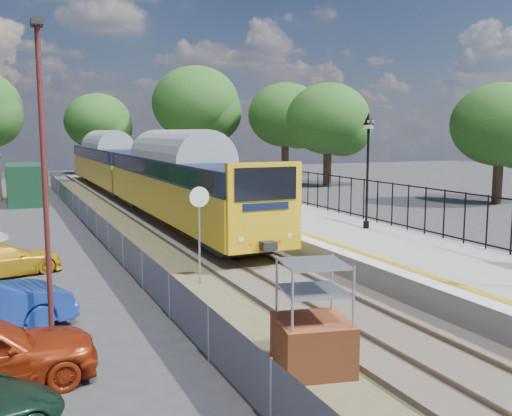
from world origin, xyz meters
TOP-DOWN VIEW (x-y plane):
  - ground at (0.00, 0.00)m, footprint 120.00×120.00m
  - track_bed at (-0.47, 9.67)m, footprint 5.90×80.00m
  - platform at (4.20, 8.00)m, footprint 5.00×70.00m
  - platform_edge at (2.14, 8.00)m, footprint 0.90×70.00m
  - victorian_lamp_north at (5.30, 6.00)m, footprint 0.44×0.44m
  - palisade_fence at (6.55, 2.24)m, footprint 0.12×26.00m
  - wire_fence at (-4.20, 12.00)m, footprint 0.06×52.00m
  - tree_line at (1.40, 42.00)m, footprint 56.80×43.80m
  - train at (0.00, 24.67)m, footprint 2.82×40.83m
  - brick_plinth at (-2.50, -3.36)m, footprint 1.66×1.66m
  - speed_sign at (-2.50, 3.63)m, footprint 0.62×0.10m
  - carpark_lamp at (-7.07, 0.74)m, footprint 0.25×0.50m
  - car_yellow at (-8.05, 7.44)m, footprint 4.03×2.50m

SIDE VIEW (x-z plane):
  - ground at x=0.00m, z-range 0.00..0.00m
  - track_bed at x=-0.47m, z-range -0.05..0.24m
  - platform at x=4.20m, z-range 0.00..0.90m
  - car_yellow at x=-8.05m, z-range 0.00..1.09m
  - wire_fence at x=-4.20m, z-range 0.00..1.20m
  - platform_edge at x=2.14m, z-range 0.90..0.91m
  - brick_plinth at x=-2.50m, z-range -0.05..2.22m
  - palisade_fence at x=6.55m, z-range 0.84..2.84m
  - speed_sign at x=-2.50m, z-range 0.59..3.69m
  - train at x=0.00m, z-range 0.59..4.09m
  - carpark_lamp at x=-7.07m, z-range 0.49..7.66m
  - victorian_lamp_north at x=5.30m, z-range 2.00..6.60m
  - tree_line at x=1.40m, z-range 0.67..12.55m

